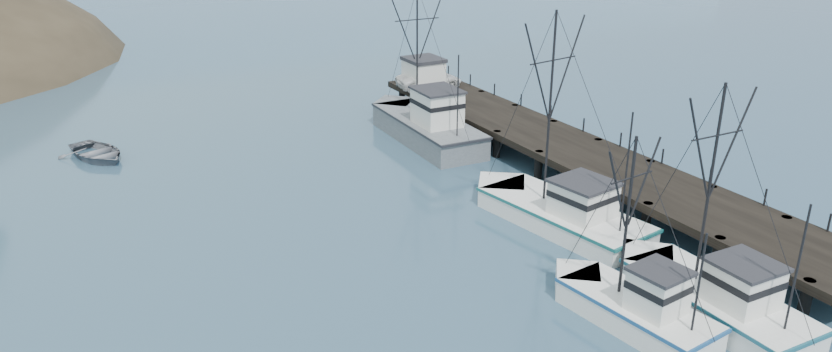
{
  "coord_description": "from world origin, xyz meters",
  "views": [
    {
      "loc": [
        -18.56,
        -21.37,
        18.74
      ],
      "look_at": [
        1.27,
        14.85,
        2.5
      ],
      "focal_mm": 32.0,
      "sensor_mm": 36.0,
      "label": 1
    }
  ],
  "objects_px": {
    "trawler_near": "(711,296)",
    "trawler_far": "(558,211)",
    "pier_shed": "(424,73)",
    "pier": "(569,149)",
    "trawler_mid": "(632,307)",
    "motorboat": "(98,158)",
    "work_vessel": "(425,125)",
    "pickup_truck": "(429,79)"
  },
  "relations": [
    {
      "from": "trawler_mid",
      "to": "motorboat",
      "type": "relative_size",
      "value": 1.55
    },
    {
      "from": "pier",
      "to": "motorboat",
      "type": "relative_size",
      "value": 7.45
    },
    {
      "from": "pier",
      "to": "trawler_near",
      "type": "relative_size",
      "value": 3.94
    },
    {
      "from": "trawler_mid",
      "to": "work_vessel",
      "type": "distance_m",
      "value": 27.73
    },
    {
      "from": "pier",
      "to": "trawler_mid",
      "type": "xyz_separation_m",
      "value": [
        -9.88,
        -16.45,
        -0.87
      ]
    },
    {
      "from": "trawler_mid",
      "to": "pickup_truck",
      "type": "distance_m",
      "value": 35.64
    },
    {
      "from": "trawler_far",
      "to": "pickup_truck",
      "type": "height_order",
      "value": "trawler_far"
    },
    {
      "from": "pier_shed",
      "to": "motorboat",
      "type": "xyz_separation_m",
      "value": [
        -27.04,
        0.83,
        -3.42
      ]
    },
    {
      "from": "trawler_near",
      "to": "trawler_far",
      "type": "height_order",
      "value": "trawler_far"
    },
    {
      "from": "trawler_near",
      "to": "motorboat",
      "type": "relative_size",
      "value": 1.89
    },
    {
      "from": "trawler_far",
      "to": "work_vessel",
      "type": "distance_m",
      "value": 17.35
    },
    {
      "from": "work_vessel",
      "to": "pier_shed",
      "type": "xyz_separation_m",
      "value": [
        3.82,
        7.09,
        2.19
      ]
    },
    {
      "from": "trawler_mid",
      "to": "trawler_far",
      "type": "height_order",
      "value": "trawler_far"
    },
    {
      "from": "pier_shed",
      "to": "pickup_truck",
      "type": "relative_size",
      "value": 0.55
    },
    {
      "from": "pier_shed",
      "to": "motorboat",
      "type": "relative_size",
      "value": 0.54
    },
    {
      "from": "pier",
      "to": "pier_shed",
      "type": "xyz_separation_m",
      "value": [
        -1.5,
        18.0,
        1.73
      ]
    },
    {
      "from": "trawler_near",
      "to": "pickup_truck",
      "type": "relative_size",
      "value": 1.94
    },
    {
      "from": "pier",
      "to": "pickup_truck",
      "type": "distance_m",
      "value": 18.06
    },
    {
      "from": "work_vessel",
      "to": "pier_shed",
      "type": "bearing_deg",
      "value": 61.7
    },
    {
      "from": "trawler_near",
      "to": "pier_shed",
      "type": "height_order",
      "value": "trawler_near"
    },
    {
      "from": "pier",
      "to": "trawler_near",
      "type": "height_order",
      "value": "trawler_near"
    },
    {
      "from": "pier",
      "to": "motorboat",
      "type": "distance_m",
      "value": 34.23
    },
    {
      "from": "pier_shed",
      "to": "motorboat",
      "type": "bearing_deg",
      "value": 178.25
    },
    {
      "from": "pickup_truck",
      "to": "motorboat",
      "type": "xyz_separation_m",
      "value": [
        -27.6,
        0.83,
        -2.8
      ]
    },
    {
      "from": "work_vessel",
      "to": "motorboat",
      "type": "height_order",
      "value": "work_vessel"
    },
    {
      "from": "trawler_mid",
      "to": "trawler_far",
      "type": "bearing_deg",
      "value": 69.19
    },
    {
      "from": "pier",
      "to": "work_vessel",
      "type": "distance_m",
      "value": 12.14
    },
    {
      "from": "trawler_near",
      "to": "pickup_truck",
      "type": "xyz_separation_m",
      "value": [
        5.0,
        35.51,
        1.98
      ]
    },
    {
      "from": "trawler_near",
      "to": "work_vessel",
      "type": "xyz_separation_m",
      "value": [
        0.61,
        28.41,
        0.41
      ]
    },
    {
      "from": "pier",
      "to": "work_vessel",
      "type": "height_order",
      "value": "work_vessel"
    },
    {
      "from": "pier",
      "to": "pickup_truck",
      "type": "height_order",
      "value": "pickup_truck"
    },
    {
      "from": "trawler_near",
      "to": "pier_shed",
      "type": "relative_size",
      "value": 3.49
    },
    {
      "from": "trawler_far",
      "to": "pier_shed",
      "type": "distance_m",
      "value": 24.98
    },
    {
      "from": "pier_shed",
      "to": "trawler_far",
      "type": "bearing_deg",
      "value": -100.59
    },
    {
      "from": "trawler_near",
      "to": "pickup_truck",
      "type": "distance_m",
      "value": 35.91
    },
    {
      "from": "trawler_far",
      "to": "pier_shed",
      "type": "relative_size",
      "value": 3.99
    },
    {
      "from": "trawler_near",
      "to": "pier_shed",
      "type": "bearing_deg",
      "value": 82.88
    },
    {
      "from": "trawler_near",
      "to": "trawler_far",
      "type": "xyz_separation_m",
      "value": [
        -0.13,
        11.08,
        0.0
      ]
    },
    {
      "from": "trawler_far",
      "to": "work_vessel",
      "type": "relative_size",
      "value": 0.9
    },
    {
      "from": "pier",
      "to": "pickup_truck",
      "type": "relative_size",
      "value": 7.62
    },
    {
      "from": "pickup_truck",
      "to": "motorboat",
      "type": "bearing_deg",
      "value": 95.64
    },
    {
      "from": "motorboat",
      "to": "pickup_truck",
      "type": "bearing_deg",
      "value": -21.01
    }
  ]
}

